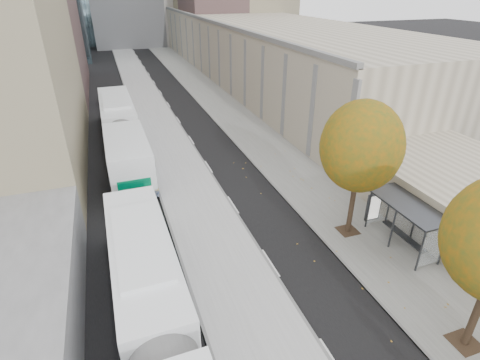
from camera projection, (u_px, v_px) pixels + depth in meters
name	position (u px, v px, depth m)	size (l,w,h in m)	color
bus_platform	(158.00, 125.00, 37.55)	(4.25, 150.00, 0.15)	#A8A8A8
sidewalk	(234.00, 117.00, 39.93)	(4.75, 150.00, 0.08)	gray
building_tan	(242.00, 40.00, 65.68)	(18.00, 92.00, 8.00)	gray
bus_shelter	(410.00, 211.00, 19.31)	(1.90, 4.40, 2.53)	#383A3F
tree_c	(361.00, 147.00, 18.98)	(4.20, 4.20, 7.28)	black
bus_near	(159.00, 338.00, 13.07)	(2.90, 17.69, 2.94)	white
bus_far	(121.00, 130.00, 31.19)	(3.09, 19.39, 3.23)	white
distant_car	(110.00, 99.00, 43.77)	(1.70, 4.23, 1.44)	white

